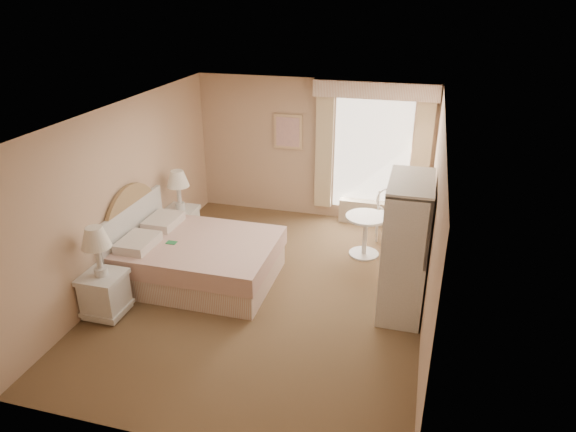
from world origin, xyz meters
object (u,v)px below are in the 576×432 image
(nightstand_far, at_px, (181,215))
(armoire, at_px, (405,258))
(bed, at_px, (194,257))
(cafe_chair, at_px, (388,210))
(nightstand_near, at_px, (103,283))
(round_table, at_px, (365,229))

(nightstand_far, bearing_deg, armoire, -15.81)
(nightstand_far, bearing_deg, bed, -56.31)
(nightstand_far, relative_size, cafe_chair, 1.43)
(nightstand_near, bearing_deg, bed, 57.46)
(nightstand_near, xyz_separation_m, cafe_chair, (3.27, 3.24, 0.03))
(nightstand_far, distance_m, cafe_chair, 3.43)
(bed, bearing_deg, cafe_chair, 39.57)
(nightstand_near, xyz_separation_m, nightstand_far, (0.00, 2.21, -0.01))
(round_table, bearing_deg, nightstand_far, -174.26)
(armoire, bearing_deg, nightstand_far, 164.19)
(nightstand_far, distance_m, armoire, 3.81)
(armoire, bearing_deg, round_table, 116.15)
(cafe_chair, bearing_deg, round_table, -117.08)
(nightstand_near, distance_m, armoire, 3.85)
(bed, distance_m, cafe_chair, 3.31)
(round_table, bearing_deg, bed, -148.77)
(armoire, bearing_deg, bed, -179.12)
(bed, height_order, armoire, armoire)
(nightstand_near, distance_m, round_table, 3.91)
(cafe_chair, bearing_deg, nightstand_near, -141.71)
(cafe_chair, relative_size, armoire, 0.48)
(bed, height_order, cafe_chair, bed)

